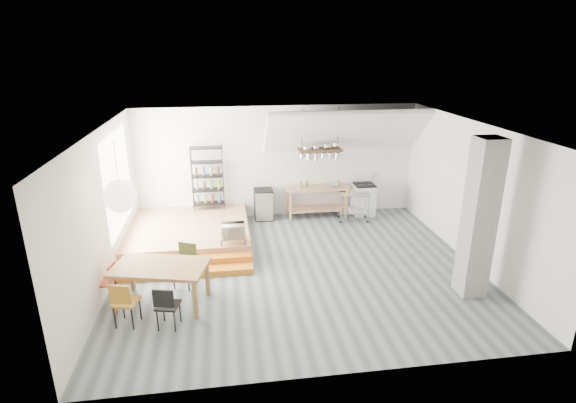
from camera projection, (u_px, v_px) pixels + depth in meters
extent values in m
plane|color=#4A5456|center=(297.00, 269.00, 10.14)|extent=(8.00, 8.00, 0.00)
cube|color=silver|center=(278.00, 162.00, 12.88)|extent=(8.00, 0.04, 3.20)
cube|color=silver|center=(103.00, 211.00, 9.07)|extent=(0.04, 7.00, 3.20)
cube|color=silver|center=(472.00, 193.00, 10.16)|extent=(0.04, 7.00, 3.20)
cube|color=white|center=(299.00, 127.00, 9.09)|extent=(8.00, 7.00, 0.02)
cube|color=white|center=(346.00, 131.00, 12.26)|extent=(4.40, 1.44, 1.32)
cube|color=white|center=(118.00, 181.00, 10.41)|extent=(0.02, 2.50, 2.20)
cube|color=#956E4A|center=(190.00, 232.00, 11.60)|extent=(3.00, 3.00, 0.40)
cube|color=orange|center=(185.00, 273.00, 9.82)|extent=(3.00, 0.35, 0.13)
cube|color=orange|center=(185.00, 263.00, 10.13)|extent=(3.00, 0.35, 0.27)
cube|color=gray|center=(479.00, 219.00, 8.66)|extent=(0.50, 0.50, 3.20)
cube|color=#956E4A|center=(317.00, 188.00, 12.94)|extent=(1.80, 0.60, 0.06)
cube|color=#956E4A|center=(317.00, 208.00, 13.15)|extent=(1.70, 0.55, 0.04)
cube|color=#956E4A|center=(342.00, 199.00, 13.41)|extent=(0.06, 0.06, 0.86)
cube|color=#956E4A|center=(288.00, 202.00, 13.19)|extent=(0.06, 0.06, 0.86)
cube|color=#956E4A|center=(346.00, 204.00, 13.00)|extent=(0.06, 0.06, 0.86)
cube|color=#956E4A|center=(290.00, 207.00, 12.77)|extent=(0.06, 0.06, 0.86)
cube|color=white|center=(363.00, 200.00, 13.28)|extent=(0.60, 0.60, 0.90)
cube|color=black|center=(364.00, 185.00, 13.12)|extent=(0.58, 0.58, 0.03)
cube|color=white|center=(362.00, 178.00, 13.34)|extent=(0.60, 0.05, 0.25)
cylinder|color=black|center=(367.00, 182.00, 13.26)|extent=(0.18, 0.18, 0.02)
cylinder|color=black|center=(358.00, 183.00, 13.22)|extent=(0.18, 0.18, 0.02)
cylinder|color=black|center=(370.00, 185.00, 13.00)|extent=(0.18, 0.18, 0.02)
cylinder|color=black|center=(361.00, 185.00, 12.96)|extent=(0.18, 0.18, 0.02)
cube|color=#3F2819|center=(320.00, 150.00, 12.37)|extent=(1.20, 0.50, 0.05)
cylinder|color=black|center=(302.00, 129.00, 12.11)|extent=(0.02, 0.02, 1.15)
cylinder|color=black|center=(338.00, 128.00, 12.25)|extent=(0.02, 0.02, 1.15)
cylinder|color=silver|center=(302.00, 156.00, 12.30)|extent=(0.16, 0.16, 0.12)
cylinder|color=silver|center=(309.00, 156.00, 12.34)|extent=(0.20, 0.20, 0.16)
cylinder|color=silver|center=(316.00, 157.00, 12.37)|extent=(0.16, 0.16, 0.20)
cylinder|color=silver|center=(324.00, 155.00, 12.38)|extent=(0.20, 0.20, 0.12)
cylinder|color=silver|center=(331.00, 155.00, 12.42)|extent=(0.16, 0.16, 0.16)
cylinder|color=silver|center=(338.00, 156.00, 12.45)|extent=(0.20, 0.20, 0.20)
cylinder|color=black|center=(223.00, 175.00, 12.66)|extent=(0.02, 0.02, 1.80)
cylinder|color=black|center=(193.00, 177.00, 12.54)|extent=(0.02, 0.02, 1.80)
cylinder|color=black|center=(223.00, 179.00, 12.32)|extent=(0.02, 0.02, 1.80)
cylinder|color=black|center=(192.00, 180.00, 12.20)|extent=(0.02, 0.02, 1.80)
cube|color=black|center=(209.00, 203.00, 12.68)|extent=(0.88, 0.38, 0.02)
cube|color=black|center=(208.00, 190.00, 12.54)|extent=(0.88, 0.38, 0.02)
cube|color=black|center=(208.00, 176.00, 12.41)|extent=(0.88, 0.38, 0.02)
cube|color=black|center=(207.00, 162.00, 12.28)|extent=(0.88, 0.38, 0.02)
cube|color=black|center=(206.00, 148.00, 12.15)|extent=(0.88, 0.38, 0.03)
cylinder|color=#348337|center=(209.00, 199.00, 12.63)|extent=(0.07, 0.07, 0.24)
cylinder|color=#949619|center=(208.00, 185.00, 12.50)|extent=(0.07, 0.07, 0.24)
cylinder|color=maroon|center=(207.00, 171.00, 12.37)|extent=(0.07, 0.07, 0.24)
cube|color=#956E4A|center=(233.00, 237.00, 10.47)|extent=(0.60, 0.40, 0.03)
cylinder|color=black|center=(245.00, 236.00, 10.69)|extent=(0.02, 0.02, 0.13)
cylinder|color=black|center=(222.00, 238.00, 10.62)|extent=(0.02, 0.02, 0.13)
cylinder|color=black|center=(245.00, 242.00, 10.37)|extent=(0.02, 0.02, 0.13)
cylinder|color=black|center=(222.00, 244.00, 10.30)|extent=(0.02, 0.02, 0.13)
sphere|color=white|center=(120.00, 196.00, 8.10)|extent=(0.60, 0.60, 0.60)
cube|color=olive|center=(160.00, 267.00, 8.50)|extent=(1.93, 1.38, 0.07)
cube|color=olive|center=(208.00, 278.00, 8.95)|extent=(0.09, 0.09, 0.76)
cube|color=olive|center=(132.00, 274.00, 9.10)|extent=(0.09, 0.09, 0.76)
cube|color=olive|center=(195.00, 300.00, 8.17)|extent=(0.09, 0.09, 0.76)
cube|color=olive|center=(113.00, 296.00, 8.32)|extent=(0.09, 0.09, 0.76)
cube|color=#AF7A1E|center=(126.00, 302.00, 7.98)|extent=(0.50, 0.50, 0.04)
cube|color=#AF7A1E|center=(120.00, 295.00, 7.73)|extent=(0.38, 0.14, 0.36)
cylinder|color=black|center=(115.00, 318.00, 7.93)|extent=(0.03, 0.03, 0.45)
cylinder|color=black|center=(132.00, 319.00, 7.89)|extent=(0.03, 0.03, 0.45)
cylinder|color=black|center=(123.00, 308.00, 8.23)|extent=(0.03, 0.03, 0.45)
cylinder|color=black|center=(140.00, 309.00, 8.19)|extent=(0.03, 0.03, 0.45)
cube|color=black|center=(168.00, 305.00, 7.92)|extent=(0.46, 0.46, 0.04)
cube|color=black|center=(163.00, 299.00, 7.68)|extent=(0.37, 0.12, 0.34)
cylinder|color=black|center=(157.00, 321.00, 7.86)|extent=(0.03, 0.03, 0.42)
cylinder|color=black|center=(175.00, 321.00, 7.83)|extent=(0.03, 0.03, 0.42)
cylinder|color=black|center=(164.00, 311.00, 8.15)|extent=(0.03, 0.03, 0.42)
cylinder|color=black|center=(180.00, 312.00, 8.12)|extent=(0.03, 0.03, 0.42)
cube|color=#545B2B|center=(184.00, 266.00, 9.26)|extent=(0.55, 0.55, 0.04)
cube|color=#545B2B|center=(188.00, 251.00, 9.34)|extent=(0.38, 0.20, 0.36)
cylinder|color=black|center=(196.00, 274.00, 9.44)|extent=(0.03, 0.03, 0.46)
cylinder|color=black|center=(182.00, 271.00, 9.53)|extent=(0.03, 0.03, 0.46)
cylinder|color=black|center=(188.00, 281.00, 9.14)|extent=(0.03, 0.03, 0.46)
cylinder|color=black|center=(174.00, 279.00, 9.23)|extent=(0.03, 0.03, 0.46)
cube|color=#A23117|center=(105.00, 282.00, 8.74)|extent=(0.41, 0.41, 0.04)
cube|color=#A23117|center=(112.00, 272.00, 8.67)|extent=(0.08, 0.34, 0.32)
cylinder|color=black|center=(111.00, 296.00, 8.67)|extent=(0.03, 0.03, 0.40)
cylinder|color=black|center=(116.00, 288.00, 8.94)|extent=(0.03, 0.03, 0.40)
cylinder|color=black|center=(96.00, 296.00, 8.67)|extent=(0.03, 0.03, 0.40)
cylinder|color=black|center=(102.00, 288.00, 8.94)|extent=(0.03, 0.03, 0.40)
cube|color=silver|center=(354.00, 193.00, 12.68)|extent=(0.88, 0.56, 0.04)
cube|color=silver|center=(353.00, 211.00, 12.85)|extent=(0.88, 0.56, 0.03)
cylinder|color=silver|center=(366.00, 204.00, 13.01)|extent=(0.03, 0.03, 0.80)
sphere|color=black|center=(365.00, 216.00, 13.13)|extent=(0.07, 0.07, 0.07)
cylinder|color=silver|center=(339.00, 204.00, 12.99)|extent=(0.03, 0.03, 0.80)
sphere|color=black|center=(339.00, 217.00, 13.12)|extent=(0.07, 0.07, 0.07)
cylinder|color=silver|center=(368.00, 209.00, 12.62)|extent=(0.03, 0.03, 0.80)
sphere|color=black|center=(368.00, 222.00, 12.75)|extent=(0.07, 0.07, 0.07)
cylinder|color=silver|center=(341.00, 209.00, 12.61)|extent=(0.03, 0.03, 0.80)
sphere|color=black|center=(340.00, 222.00, 12.73)|extent=(0.07, 0.07, 0.07)
cube|color=black|center=(264.00, 204.00, 12.92)|extent=(0.52, 0.52, 0.89)
imported|color=beige|center=(233.00, 230.00, 10.41)|extent=(0.54, 0.37, 0.30)
imported|color=silver|center=(332.00, 186.00, 12.94)|extent=(0.29, 0.29, 0.06)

